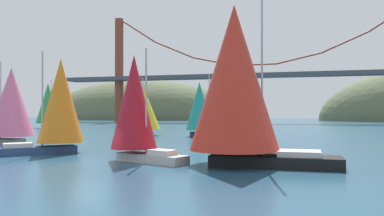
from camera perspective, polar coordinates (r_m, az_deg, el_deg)
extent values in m
plane|color=navy|center=(29.31, -14.60, -7.65)|extent=(360.00, 360.00, 0.00)
ellipsoid|color=#5B6647|center=(174.63, -7.57, -1.61)|extent=(89.06, 44.00, 34.29)
cylinder|color=brown|center=(134.68, -10.40, 5.33)|extent=(2.80, 2.80, 34.25)
cube|color=#47474C|center=(121.40, 8.96, 4.61)|extent=(125.58, 6.00, 1.20)
cylinder|color=brown|center=(133.91, -7.89, 10.97)|extent=(13.07, 0.50, 8.73)
cylinder|color=brown|center=(128.13, -2.60, 8.34)|extent=(13.00, 0.50, 6.00)
cylinder|color=brown|center=(124.11, 3.05, 6.69)|extent=(12.90, 0.50, 3.26)
cylinder|color=brown|center=(121.74, 8.96, 6.17)|extent=(12.80, 0.50, 0.50)
cylinder|color=brown|center=(121.02, 15.03, 6.88)|extent=(12.90, 0.50, 3.26)
cylinder|color=brown|center=(122.08, 21.11, 8.80)|extent=(13.00, 0.50, 6.00)
cube|color=black|center=(26.99, 11.83, -7.47)|extent=(8.53, 2.85, 0.76)
cube|color=beige|center=(26.89, 15.10, -6.29)|extent=(2.75, 2.10, 0.36)
cylinder|color=#B2B2B7|center=(27.01, 10.00, 5.77)|extent=(0.14, 0.14, 11.69)
cone|color=red|center=(27.17, 6.06, 4.43)|extent=(6.17, 6.17, 9.87)
cube|color=#B7B2A8|center=(57.74, -7.12, -3.78)|extent=(4.14, 7.15, 0.60)
cube|color=beige|center=(56.46, -7.17, -3.37)|extent=(2.03, 2.56, 0.36)
cylinder|color=#B2B2B7|center=(58.34, -7.10, 0.44)|extent=(0.14, 0.14, 7.92)
cone|color=yellow|center=(59.88, -7.05, 0.07)|extent=(6.78, 6.78, 6.59)
cylinder|color=#B2B2B7|center=(47.49, -25.74, 1.01)|extent=(0.14, 0.14, 8.22)
cone|color=pink|center=(46.55, -24.47, 0.82)|extent=(4.83, 4.83, 7.28)
cube|color=#191E4C|center=(57.61, 3.10, -3.74)|extent=(6.66, 5.00, 0.69)
cube|color=beige|center=(57.96, 4.23, -3.20)|extent=(2.55, 2.31, 0.36)
cylinder|color=#B2B2B7|center=(57.32, 2.47, 0.78)|extent=(0.14, 0.14, 8.39)
cone|color=teal|center=(56.90, 1.07, 0.32)|extent=(5.34, 5.34, 6.86)
cube|color=#B7B2A8|center=(28.74, -5.78, -7.18)|extent=(5.87, 3.60, 0.62)
cube|color=beige|center=(28.00, -4.26, -6.35)|extent=(2.14, 1.81, 0.36)
cylinder|color=#B2B2B7|center=(28.94, -6.59, 1.02)|extent=(0.14, 0.14, 7.60)
cone|color=#B21423|center=(29.82, -8.31, 0.93)|extent=(4.44, 4.44, 6.95)
cube|color=navy|center=(36.60, -21.74, -5.68)|extent=(6.21, 6.27, 0.65)
cube|color=beige|center=(36.41, -23.70, -4.90)|extent=(2.57, 2.58, 0.36)
cylinder|color=#B2B2B7|center=(36.56, -20.64, 1.26)|extent=(0.14, 0.14, 8.21)
cone|color=orange|center=(36.82, -18.29, 1.05)|extent=(5.60, 5.60, 7.36)
cube|color=#B7B2A8|center=(93.27, -19.36, -2.43)|extent=(3.32, 7.37, 0.74)
cube|color=beige|center=(94.42, -19.04, -2.07)|extent=(1.89, 2.53, 0.36)
cylinder|color=#B2B2B7|center=(92.57, -19.53, 0.82)|extent=(0.14, 0.14, 9.80)
cone|color=green|center=(91.14, -19.93, 0.67)|extent=(5.87, 5.87, 8.64)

